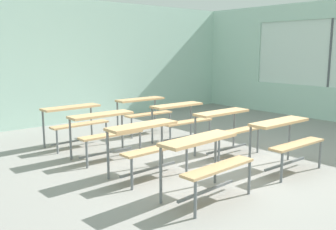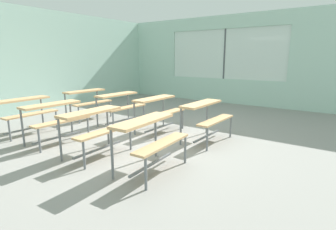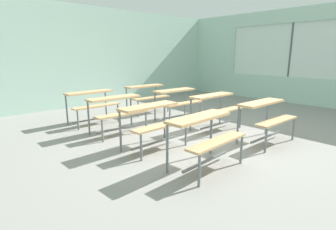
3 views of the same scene
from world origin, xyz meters
name	(u,v)px [view 3 (image 3 of 3)]	position (x,y,z in m)	size (l,w,h in m)	color
ground	(198,137)	(0.00, 0.00, -0.03)	(10.00, 9.00, 0.05)	gray
wall_back	(90,57)	(0.00, 4.50, 1.50)	(10.00, 0.12, 3.00)	silver
wall_right	(311,58)	(5.00, -0.13, 1.45)	(0.12, 9.00, 3.00)	silver
desk_bench_r0c0	(205,130)	(-1.07, -1.05, 0.56)	(1.13, 0.65, 0.74)	tan
desk_bench_r0c1	(266,112)	(0.63, -1.07, 0.56)	(1.11, 0.62, 0.74)	tan
desk_bench_r1c0	(153,116)	(-1.10, 0.06, 0.56)	(1.12, 0.62, 0.74)	tan
desk_bench_r1c1	(216,103)	(0.62, 0.08, 0.56)	(1.11, 0.60, 0.74)	tan
desk_bench_r2c0	(117,106)	(-1.10, 1.23, 0.56)	(1.11, 0.60, 0.74)	tan
desk_bench_r2c1	(177,97)	(0.58, 1.21, 0.56)	(1.12, 0.62, 0.74)	tan
desk_bench_r3c0	(92,99)	(-1.11, 2.30, 0.56)	(1.11, 0.61, 0.74)	tan
desk_bench_r3c1	(147,92)	(0.55, 2.37, 0.56)	(1.12, 0.63, 0.74)	tan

